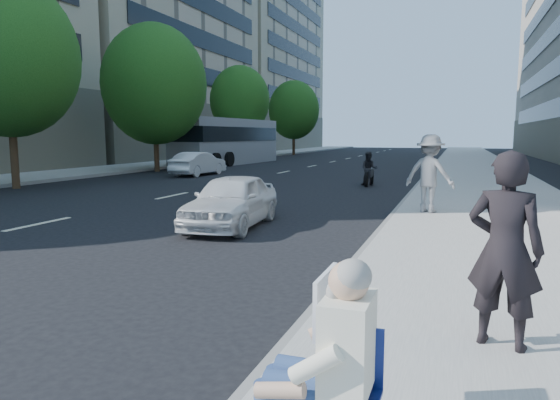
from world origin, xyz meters
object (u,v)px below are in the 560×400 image
at_px(seated_protester, 326,354).
at_px(motorcycle, 369,171).
at_px(white_sedan_near, 232,200).
at_px(bus, 229,142).
at_px(white_sedan_mid, 198,164).
at_px(jogger, 430,174).
at_px(pedestrian_woman, 505,250).

xyz_separation_m(seated_protester, motorcycle, (-2.85, 18.50, -0.24)).
distance_m(white_sedan_near, bus, 25.57).
bearing_deg(white_sedan_mid, jogger, 143.51).
relative_size(seated_protester, jogger, 0.65).
xyz_separation_m(jogger, motorcycle, (-2.86, 7.85, -0.51)).
bearing_deg(jogger, white_sedan_mid, -21.76).
height_order(pedestrian_woman, white_sedan_near, pedestrian_woman).
bearing_deg(seated_protester, white_sedan_mid, 120.58).
relative_size(jogger, motorcycle, 0.98).
height_order(seated_protester, motorcycle, seated_protester).
bearing_deg(bus, white_sedan_mid, -70.28).
xyz_separation_m(pedestrian_woman, white_sedan_mid, (-13.46, 18.61, -0.45)).
bearing_deg(white_sedan_near, bus, 110.63).
bearing_deg(white_sedan_near, seated_protester, -66.27).
relative_size(jogger, bus, 0.16).
distance_m(white_sedan_near, white_sedan_mid, 15.39).
bearing_deg(bus, white_sedan_near, -61.20).
height_order(white_sedan_near, motorcycle, motorcycle).
height_order(white_sedan_near, bus, bus).
relative_size(jogger, pedestrian_woman, 1.08).
bearing_deg(jogger, bus, -34.95).
bearing_deg(motorcycle, pedestrian_woman, -80.04).
xyz_separation_m(white_sedan_mid, motorcycle, (9.49, -2.39, 0.02)).
xyz_separation_m(seated_protester, jogger, (0.01, 10.65, 0.28)).
bearing_deg(bus, seated_protester, -60.41).
distance_m(jogger, white_sedan_mid, 16.05).
bearing_deg(motorcycle, jogger, -73.78).
height_order(jogger, white_sedan_mid, jogger).
bearing_deg(motorcycle, bus, 131.44).
distance_m(jogger, bus, 25.34).
distance_m(motorcycle, bus, 17.55).
height_order(pedestrian_woman, white_sedan_mid, pedestrian_woman).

